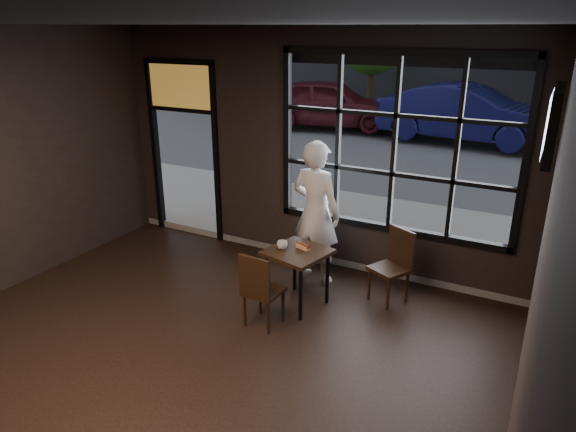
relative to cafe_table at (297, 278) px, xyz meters
The scene contains 17 objects.
floor 2.35m from the cafe_table, 102.20° to the right, with size 6.00×7.00×0.02m, color black.
ceiling 3.68m from the cafe_table, 102.20° to the right, with size 6.00×7.00×0.02m, color black.
wall_right 3.61m from the cafe_table, 42.15° to the right, with size 0.04×7.00×3.20m, color black.
window_frame 2.02m from the cafe_table, 60.02° to the left, with size 3.06×0.12×2.28m, color black.
stained_transom 3.49m from the cafe_table, 154.62° to the left, with size 1.20×0.06×0.70m, color orange.
street_asphalt 21.74m from the cafe_table, 91.29° to the left, with size 60.00×41.00×0.04m, color #545456.
cafe_table is the anchor object (origin of this frame).
chair_near 0.59m from the cafe_table, 103.13° to the right, with size 0.39×0.39×0.89m, color black.
chair_window 1.12m from the cafe_table, 32.02° to the left, with size 0.40×0.40×0.92m, color black.
man 0.92m from the cafe_table, 98.15° to the left, with size 0.69×0.45×1.88m, color silver.
hotdog 0.39m from the cafe_table, 69.49° to the left, with size 0.20×0.08×0.06m, color tan, non-canonical shape.
cup 0.44m from the cafe_table, 168.86° to the right, with size 0.12×0.12×0.10m, color silver.
tv 3.23m from the cafe_table, ahead, with size 0.11×0.98×0.57m, color black.
navy_car 10.16m from the cafe_table, 89.34° to the left, with size 1.68×4.83×1.59m, color #0D0D37.
maroon_car 11.29m from the cafe_table, 111.88° to the left, with size 1.81×4.50×1.53m, color #48121B.
tree_left 13.03m from the cafe_table, 105.86° to the left, with size 2.28×2.28×3.89m.
tree_right 13.28m from the cafe_table, 80.38° to the left, with size 2.70×2.70×4.61m.
Camera 1 is at (2.98, -2.64, 3.18)m, focal length 32.00 mm.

